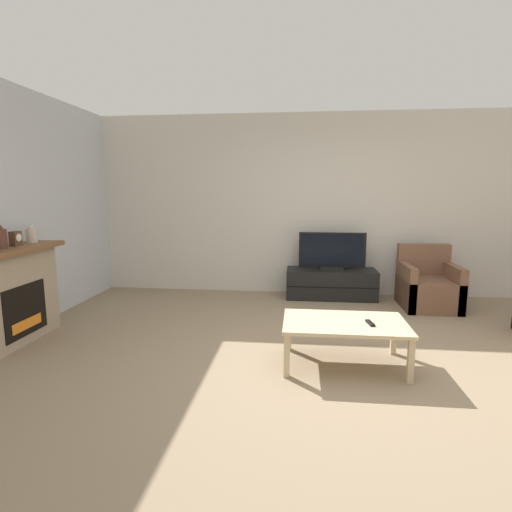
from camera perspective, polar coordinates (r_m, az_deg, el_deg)
name	(u,v)px	position (r m, az deg, el deg)	size (l,w,h in m)	color
ground_plane	(333,366)	(3.79, 10.98, -15.15)	(24.00, 24.00, 0.00)	#89755B
wall_back	(321,205)	(6.14, 9.32, 7.18)	(12.00, 0.06, 2.70)	beige
fireplace	(11,295)	(4.77, -31.63, -4.80)	(0.42, 1.25, 1.00)	tan
mantel_vase_right	(32,235)	(4.96, -29.40, 2.66)	(0.11, 0.11, 0.20)	beige
mantel_clock	(16,239)	(4.76, -31.12, 2.14)	(0.08, 0.11, 0.15)	brown
tv_stand	(331,284)	(5.98, 10.67, -3.91)	(1.30, 0.49, 0.43)	black
tv	(332,252)	(5.90, 10.81, 0.51)	(0.96, 0.18, 0.54)	black
armchair	(428,287)	(5.89, 23.31, -4.10)	(0.70, 0.76, 0.83)	brown
coffee_table	(344,326)	(3.70, 12.53, -9.76)	(1.09, 0.68, 0.41)	#CCB289
remote	(370,323)	(3.67, 15.99, -9.19)	(0.07, 0.15, 0.02)	black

